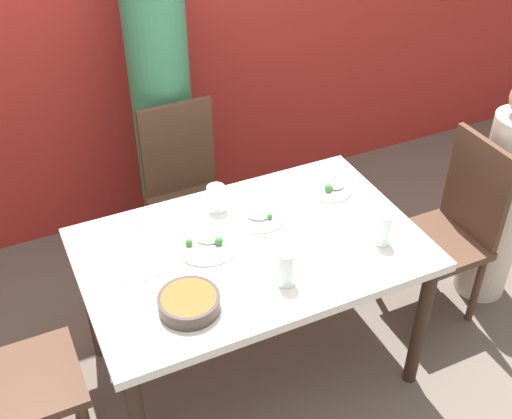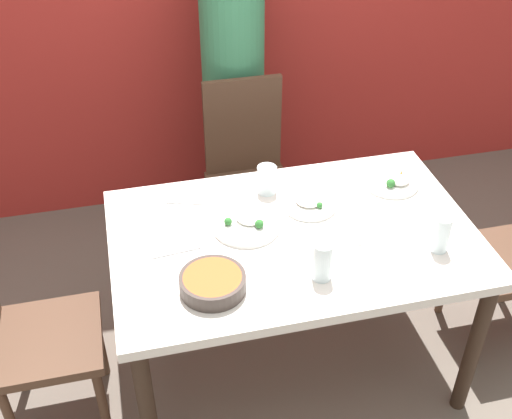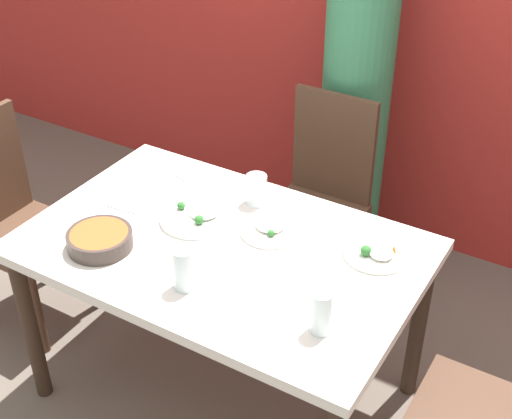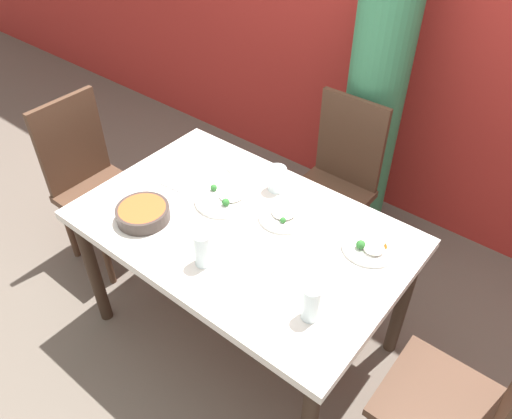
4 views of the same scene
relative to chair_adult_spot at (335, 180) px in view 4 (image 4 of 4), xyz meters
name	(u,v)px [view 4 (image 4 of 4)]	position (x,y,z in m)	size (l,w,h in m)	color
ground_plane	(244,331)	(0.00, -0.78, -0.50)	(10.00, 10.00, 0.00)	#60564C
dining_table	(242,240)	(0.00, -0.78, 0.14)	(1.36, 0.88, 0.73)	silver
chair_adult_spot	(335,180)	(0.00, 0.00, 0.00)	(0.40, 0.40, 0.95)	#4C3323
chair_child_spot	(465,406)	(1.03, -0.82, 0.00)	(0.40, 0.40, 0.95)	#4C3323
chair_empty_left	(92,180)	(-1.02, -0.82, 0.00)	(0.40, 0.40, 0.95)	#4C3323
person_adult	(373,104)	(0.00, 0.32, 0.32)	(0.31, 0.31, 1.75)	#387F56
bowl_curry	(143,213)	(-0.34, -1.01, 0.26)	(0.22, 0.22, 0.06)	#3D332D
plate_rice_adult	(225,198)	(-0.16, -0.70, 0.24)	(0.26, 0.26, 0.05)	white
plate_rice_child	(284,215)	(0.11, -0.63, 0.24)	(0.21, 0.21, 0.04)	white
plate_noodles	(371,246)	(0.49, -0.57, 0.24)	(0.23, 0.23, 0.05)	white
glass_water_tall	(311,303)	(0.49, -0.99, 0.30)	(0.06, 0.06, 0.14)	silver
glass_water_short	(277,179)	(-0.03, -0.49, 0.29)	(0.08, 0.08, 0.12)	silver
glass_water_center	(203,249)	(0.03, -1.03, 0.30)	(0.07, 0.07, 0.15)	silver
napkin_folded	(275,256)	(0.22, -0.84, 0.23)	(0.14, 0.14, 0.01)	white
fork_steel	(167,185)	(-0.44, -0.79, 0.23)	(0.18, 0.04, 0.01)	silver
spoon_steel	(223,163)	(-0.35, -0.50, 0.23)	(0.18, 0.07, 0.01)	silver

